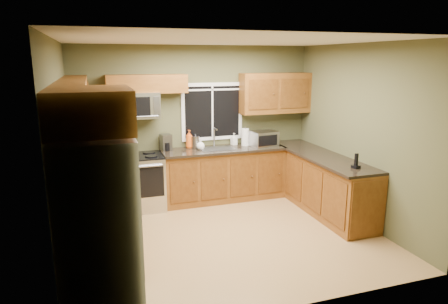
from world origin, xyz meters
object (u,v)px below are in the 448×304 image
coffee_maker (166,143)px  soap_bottle_b (234,139)px  microwave (136,105)px  refrigerator (99,229)px  kettle (195,141)px  paper_towel_roll (245,137)px  soap_bottle_a (189,139)px  range (140,182)px  soap_bottle_c (200,144)px  cordless_phone (356,164)px  toaster_oven (264,139)px

coffee_maker → soap_bottle_b: coffee_maker is taller
microwave → refrigerator: bearing=-103.3°
kettle → paper_towel_roll: 0.91m
paper_towel_roll → refrigerator: bearing=-132.0°
microwave → soap_bottle_a: 1.10m
coffee_maker → kettle: coffee_maker is taller
refrigerator → paper_towel_roll: 3.88m
range → soap_bottle_b: size_ratio=4.42×
range → coffee_maker: size_ratio=3.40×
coffee_maker → soap_bottle_c: 0.59m
microwave → kettle: microwave is taller
microwave → soap_bottle_c: bearing=-5.7°
refrigerator → soap_bottle_b: 3.86m
paper_towel_roll → cordless_phone: (0.95, -1.94, -0.09)m
soap_bottle_a → refrigerator: bearing=-117.9°
paper_towel_roll → soap_bottle_a: 1.01m
soap_bottle_a → soap_bottle_c: 0.26m
kettle → toaster_oven: bearing=-11.6°
toaster_oven → kettle: toaster_oven is taller
refrigerator → cordless_phone: bearing=14.9°
refrigerator → range: refrigerator is taller
toaster_oven → kettle: 1.23m
paper_towel_roll → toaster_oven: bearing=-31.4°
refrigerator → soap_bottle_a: refrigerator is taller
paper_towel_roll → cordless_phone: paper_towel_roll is taller
toaster_oven → cordless_phone: size_ratio=2.22×
paper_towel_roll → kettle: bearing=175.8°
microwave → soap_bottle_b: size_ratio=3.58×
microwave → cordless_phone: microwave is taller
microwave → toaster_oven: (2.20, -0.20, -0.65)m
microwave → soap_bottle_c: 1.27m
coffee_maker → kettle: 0.52m
microwave → toaster_oven: 2.30m
refrigerator → soap_bottle_c: bearing=58.2°
soap_bottle_b → soap_bottle_c: (-0.68, -0.20, -0.01)m
microwave → kettle: size_ratio=2.96×
soap_bottle_c → paper_towel_roll: bearing=5.5°
range → coffee_maker: (0.48, 0.17, 0.60)m
cordless_phone → kettle: bearing=132.8°
kettle → soap_bottle_c: size_ratio=1.41×
refrigerator → paper_towel_roll: size_ratio=5.31×
toaster_oven → soap_bottle_a: 1.33m
paper_towel_roll → cordless_phone: size_ratio=1.56×
range → toaster_oven: (2.20, -0.07, 0.61)m
range → soap_bottle_a: (0.90, 0.23, 0.63)m
range → paper_towel_roll: bearing=3.4°
range → coffee_maker: bearing=19.5°
soap_bottle_b → paper_towel_roll: bearing=-34.1°
paper_towel_roll → coffee_maker: bearing=177.7°
toaster_oven → kettle: bearing=168.4°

